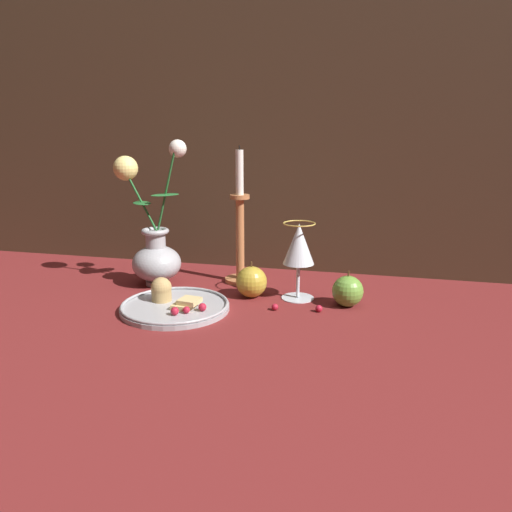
% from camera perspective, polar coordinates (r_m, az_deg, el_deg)
% --- Properties ---
extents(ground_plane, '(2.40, 2.40, 0.00)m').
position_cam_1_polar(ground_plane, '(1.11, -3.04, -5.14)').
color(ground_plane, maroon).
rests_on(ground_plane, ground).
extents(wall_back, '(2.40, 0.04, 1.20)m').
position_cam_1_polar(wall_back, '(1.36, 0.54, 24.06)').
color(wall_back, '#422D1E').
rests_on(wall_back, ground_plane).
extents(vase, '(0.18, 0.12, 0.35)m').
position_cam_1_polar(vase, '(1.23, -11.60, 1.25)').
color(vase, '#A3A3A8').
rests_on(vase, ground_plane).
extents(plate_with_pastries, '(0.23, 0.23, 0.06)m').
position_cam_1_polar(plate_with_pastries, '(1.07, -9.40, -5.43)').
color(plate_with_pastries, '#A3A3A8').
rests_on(plate_with_pastries, ground_plane).
extents(wine_glass, '(0.07, 0.07, 0.17)m').
position_cam_1_polar(wine_glass, '(1.10, 4.90, 1.01)').
color(wine_glass, silver).
rests_on(wine_glass, ground_plane).
extents(candlestick, '(0.08, 0.08, 0.33)m').
position_cam_1_polar(candlestick, '(1.22, -1.84, 2.44)').
color(candlestick, '#B77042').
rests_on(candlestick, ground_plane).
extents(apple_beside_vase, '(0.07, 0.07, 0.08)m').
position_cam_1_polar(apple_beside_vase, '(1.09, 10.43, -3.97)').
color(apple_beside_vase, '#669938').
rests_on(apple_beside_vase, ground_plane).
extents(apple_near_glass, '(0.07, 0.07, 0.08)m').
position_cam_1_polar(apple_near_glass, '(1.13, -0.52, -2.97)').
color(apple_near_glass, '#B2932D').
rests_on(apple_near_glass, ground_plane).
extents(berry_near_plate, '(0.01, 0.01, 0.01)m').
position_cam_1_polar(berry_near_plate, '(1.05, 7.20, -5.98)').
color(berry_near_plate, '#AD192D').
rests_on(berry_near_plate, ground_plane).
extents(berry_front_center, '(0.01, 0.01, 0.01)m').
position_cam_1_polar(berry_front_center, '(1.05, 2.17, -5.85)').
color(berry_front_center, '#AD192D').
rests_on(berry_front_center, ground_plane).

